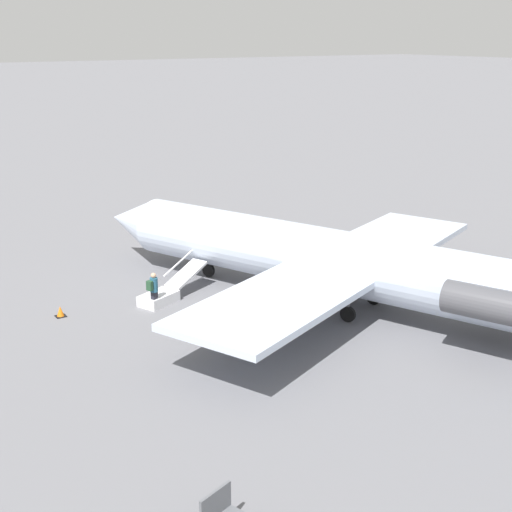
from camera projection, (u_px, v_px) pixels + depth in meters
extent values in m
plane|color=slate|center=(321.00, 303.00, 33.13)|extent=(600.00, 600.00, 0.00)
cylinder|color=silver|center=(322.00, 258.00, 32.47)|extent=(20.14, 10.22, 2.83)
cone|color=silver|center=(134.00, 221.00, 38.92)|extent=(3.92, 3.73, 2.78)
cube|color=silver|center=(272.00, 305.00, 27.49)|extent=(7.40, 9.69, 0.28)
cube|color=silver|center=(395.00, 238.00, 36.47)|extent=(7.40, 9.69, 0.28)
cylinder|color=#4C4C51|center=(490.00, 304.00, 26.36)|extent=(3.63, 2.44, 1.27)
cylinder|color=black|center=(209.00, 270.00, 36.66)|extent=(0.72, 0.42, 0.70)
cylinder|color=#4C4C51|center=(208.00, 261.00, 36.52)|extent=(0.13, 0.13, 0.22)
cylinder|color=black|center=(348.00, 314.00, 30.90)|extent=(0.72, 0.42, 0.70)
cylinder|color=#4C4C51|center=(348.00, 304.00, 30.77)|extent=(0.13, 0.13, 0.22)
cylinder|color=black|center=(374.00, 297.00, 32.90)|extent=(0.72, 0.42, 0.70)
cylinder|color=#4C4C51|center=(374.00, 288.00, 32.76)|extent=(0.13, 0.13, 0.22)
cube|color=silver|center=(159.00, 299.00, 32.99)|extent=(1.69, 2.08, 0.50)
cube|color=silver|center=(186.00, 274.00, 34.37)|extent=(1.66, 2.41, 0.89)
cube|color=silver|center=(179.00, 263.00, 34.46)|extent=(0.88, 2.09, 0.83)
cube|color=#23232D|center=(155.00, 300.00, 32.29)|extent=(0.29, 0.33, 0.85)
cylinder|color=#265972|center=(154.00, 285.00, 32.07)|extent=(0.36, 0.36, 0.65)
sphere|color=tan|center=(153.00, 275.00, 31.93)|extent=(0.24, 0.24, 0.24)
cube|color=#23472D|center=(150.00, 286.00, 31.84)|extent=(0.33, 0.27, 0.44)
cube|color=#595B60|center=(216.00, 503.00, 17.65)|extent=(0.42, 1.07, 0.70)
cube|color=black|center=(61.00, 316.00, 31.56)|extent=(0.44, 0.44, 0.03)
cone|color=orange|center=(60.00, 311.00, 31.49)|extent=(0.34, 0.34, 0.49)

